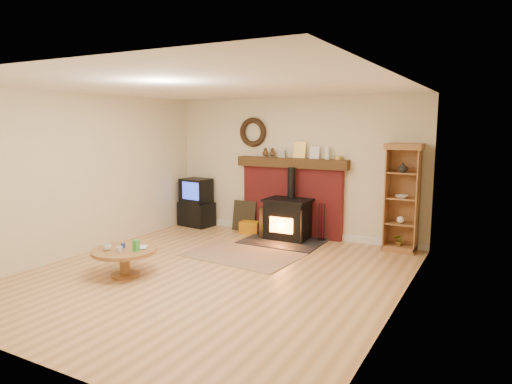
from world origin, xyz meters
The scene contains 11 objects.
ground centered at (0.00, 0.00, 0.00)m, with size 5.50×5.50×0.00m, color #B37F4A.
room_shell centered at (-0.02, 0.09, 1.72)m, with size 5.02×5.52×2.61m.
chimney_breast centered at (0.00, 2.67, 0.80)m, with size 2.20×0.22×1.78m.
wood_stove centered at (0.09, 2.28, 0.37)m, with size 1.40×1.00×1.32m.
area_rug centered at (-0.13, 1.06, 0.01)m, with size 1.77×1.21×0.01m, color brown.
tv_unit centered at (-2.07, 2.47, 0.47)m, with size 0.73×0.56×0.99m.
curio_cabinet centered at (2.05, 2.55, 0.90)m, with size 0.58×0.42×1.80m.
firelog_box centered at (-0.75, 2.40, 0.12)m, with size 0.38×0.24×0.24m, color #C6BB08.
leaning_painting centered at (-0.97, 2.55, 0.30)m, with size 0.50×0.03×0.60m, color black.
fire_tools centered at (0.67, 2.50, 0.13)m, with size 0.16×0.16×0.70m.
coffee_table centered at (-1.08, -0.61, 0.31)m, with size 0.90×0.90×0.54m.
Camera 1 is at (3.48, -5.14, 2.12)m, focal length 32.00 mm.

